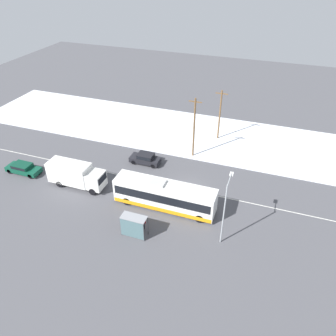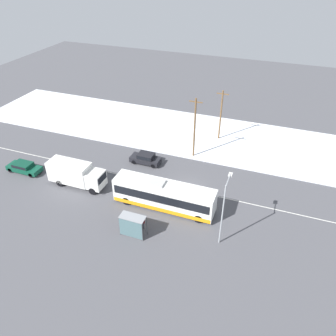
{
  "view_description": "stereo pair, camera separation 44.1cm",
  "coord_description": "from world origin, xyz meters",
  "px_view_note": "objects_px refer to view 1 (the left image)",
  "views": [
    {
      "loc": [
        8.69,
        -31.03,
        24.92
      ],
      "look_at": [
        -3.02,
        1.72,
        1.4
      ],
      "focal_mm": 35.0,
      "sensor_mm": 36.0,
      "label": 1
    },
    {
      "loc": [
        9.1,
        -30.88,
        24.92
      ],
      "look_at": [
        -3.02,
        1.72,
        1.4
      ],
      "focal_mm": 35.0,
      "sensor_mm": 36.0,
      "label": 2
    }
  ],
  "objects_px": {
    "parked_car_near_truck": "(23,168)",
    "utility_pole_roadside": "(194,127)",
    "sedan_car": "(145,158)",
    "pedestrian_at_stop": "(143,221)",
    "box_truck": "(75,174)",
    "streetlamp": "(226,204)",
    "city_bus": "(165,195)",
    "utility_pole_snowlot": "(220,114)",
    "bus_shelter": "(133,224)"
  },
  "relations": [
    {
      "from": "parked_car_near_truck",
      "to": "utility_pole_roadside",
      "type": "height_order",
      "value": "utility_pole_roadside"
    },
    {
      "from": "sedan_car",
      "to": "pedestrian_at_stop",
      "type": "bearing_deg",
      "value": 111.83
    },
    {
      "from": "box_truck",
      "to": "streetlamp",
      "type": "relative_size",
      "value": 0.99
    },
    {
      "from": "city_bus",
      "to": "streetlamp",
      "type": "relative_size",
      "value": 1.61
    },
    {
      "from": "city_bus",
      "to": "utility_pole_roadside",
      "type": "height_order",
      "value": "utility_pole_roadside"
    },
    {
      "from": "box_truck",
      "to": "utility_pole_snowlot",
      "type": "distance_m",
      "value": 22.85
    },
    {
      "from": "city_bus",
      "to": "bus_shelter",
      "type": "bearing_deg",
      "value": -104.52
    },
    {
      "from": "sedan_car",
      "to": "parked_car_near_truck",
      "type": "height_order",
      "value": "sedan_car"
    },
    {
      "from": "bus_shelter",
      "to": "utility_pole_snowlot",
      "type": "height_order",
      "value": "utility_pole_snowlot"
    },
    {
      "from": "pedestrian_at_stop",
      "to": "utility_pole_snowlot",
      "type": "distance_m",
      "value": 22.57
    },
    {
      "from": "city_bus",
      "to": "bus_shelter",
      "type": "xyz_separation_m",
      "value": [
        -1.42,
        -5.46,
        0.03
      ]
    },
    {
      "from": "city_bus",
      "to": "utility_pole_snowlot",
      "type": "relative_size",
      "value": 1.48
    },
    {
      "from": "bus_shelter",
      "to": "utility_pole_snowlot",
      "type": "relative_size",
      "value": 0.33
    },
    {
      "from": "box_truck",
      "to": "bus_shelter",
      "type": "relative_size",
      "value": 2.75
    },
    {
      "from": "pedestrian_at_stop",
      "to": "streetlamp",
      "type": "height_order",
      "value": "streetlamp"
    },
    {
      "from": "streetlamp",
      "to": "utility_pole_roadside",
      "type": "distance_m",
      "value": 16.23
    },
    {
      "from": "utility_pole_roadside",
      "to": "utility_pole_snowlot",
      "type": "xyz_separation_m",
      "value": [
        2.24,
        6.28,
        -0.45
      ]
    },
    {
      "from": "city_bus",
      "to": "utility_pole_snowlot",
      "type": "distance_m",
      "value": 18.34
    },
    {
      "from": "pedestrian_at_stop",
      "to": "bus_shelter",
      "type": "xyz_separation_m",
      "value": [
        -0.48,
        -1.35,
        0.57
      ]
    },
    {
      "from": "parked_car_near_truck",
      "to": "utility_pole_roadside",
      "type": "bearing_deg",
      "value": 30.08
    },
    {
      "from": "sedan_car",
      "to": "streetlamp",
      "type": "relative_size",
      "value": 0.57
    },
    {
      "from": "parked_car_near_truck",
      "to": "bus_shelter",
      "type": "xyz_separation_m",
      "value": [
        18.6,
        -5.63,
        0.94
      ]
    },
    {
      "from": "city_bus",
      "to": "utility_pole_roadside",
      "type": "xyz_separation_m",
      "value": [
        -0.02,
        11.75,
        2.95
      ]
    },
    {
      "from": "pedestrian_at_stop",
      "to": "utility_pole_roadside",
      "type": "bearing_deg",
      "value": 86.7
    },
    {
      "from": "utility_pole_roadside",
      "to": "sedan_car",
      "type": "bearing_deg",
      "value": -144.59
    },
    {
      "from": "sedan_car",
      "to": "bus_shelter",
      "type": "xyz_separation_m",
      "value": [
        4.26,
        -13.19,
        0.86
      ]
    },
    {
      "from": "sedan_car",
      "to": "parked_car_near_truck",
      "type": "relative_size",
      "value": 0.89
    },
    {
      "from": "parked_car_near_truck",
      "to": "utility_pole_snowlot",
      "type": "height_order",
      "value": "utility_pole_snowlot"
    },
    {
      "from": "utility_pole_roadside",
      "to": "bus_shelter",
      "type": "bearing_deg",
      "value": -94.64
    },
    {
      "from": "box_truck",
      "to": "streetlamp",
      "type": "xyz_separation_m",
      "value": [
        19.01,
        -2.91,
        2.89
      ]
    },
    {
      "from": "box_truck",
      "to": "bus_shelter",
      "type": "bearing_deg",
      "value": -28.38
    },
    {
      "from": "streetlamp",
      "to": "utility_pole_roadside",
      "type": "xyz_separation_m",
      "value": [
        -7.24,
        14.52,
        -0.01
      ]
    },
    {
      "from": "box_truck",
      "to": "bus_shelter",
      "type": "xyz_separation_m",
      "value": [
        10.37,
        -5.6,
        -0.04
      ]
    },
    {
      "from": "streetlamp",
      "to": "city_bus",
      "type": "bearing_deg",
      "value": 159.02
    },
    {
      "from": "box_truck",
      "to": "streetlamp",
      "type": "height_order",
      "value": "streetlamp"
    },
    {
      "from": "box_truck",
      "to": "pedestrian_at_stop",
      "type": "height_order",
      "value": "box_truck"
    },
    {
      "from": "city_bus",
      "to": "parked_car_near_truck",
      "type": "relative_size",
      "value": 2.51
    },
    {
      "from": "parked_car_near_truck",
      "to": "utility_pole_roadside",
      "type": "distance_m",
      "value": 23.42
    },
    {
      "from": "sedan_car",
      "to": "streetlamp",
      "type": "bearing_deg",
      "value": 140.85
    },
    {
      "from": "city_bus",
      "to": "pedestrian_at_stop",
      "type": "xyz_separation_m",
      "value": [
        -0.93,
        -4.11,
        -0.53
      ]
    },
    {
      "from": "parked_car_near_truck",
      "to": "pedestrian_at_stop",
      "type": "bearing_deg",
      "value": -12.64
    },
    {
      "from": "bus_shelter",
      "to": "streetlamp",
      "type": "bearing_deg",
      "value": 17.31
    },
    {
      "from": "box_truck",
      "to": "parked_car_near_truck",
      "type": "distance_m",
      "value": 8.28
    },
    {
      "from": "sedan_car",
      "to": "streetlamp",
      "type": "height_order",
      "value": "streetlamp"
    },
    {
      "from": "bus_shelter",
      "to": "streetlamp",
      "type": "relative_size",
      "value": 0.36
    },
    {
      "from": "parked_car_near_truck",
      "to": "streetlamp",
      "type": "bearing_deg",
      "value": -6.16
    },
    {
      "from": "pedestrian_at_stop",
      "to": "bus_shelter",
      "type": "relative_size",
      "value": 0.68
    },
    {
      "from": "city_bus",
      "to": "parked_car_near_truck",
      "type": "height_order",
      "value": "city_bus"
    },
    {
      "from": "utility_pole_roadside",
      "to": "streetlamp",
      "type": "bearing_deg",
      "value": -63.49
    },
    {
      "from": "parked_car_near_truck",
      "to": "pedestrian_at_stop",
      "type": "xyz_separation_m",
      "value": [
        19.08,
        -4.28,
        0.37
      ]
    }
  ]
}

